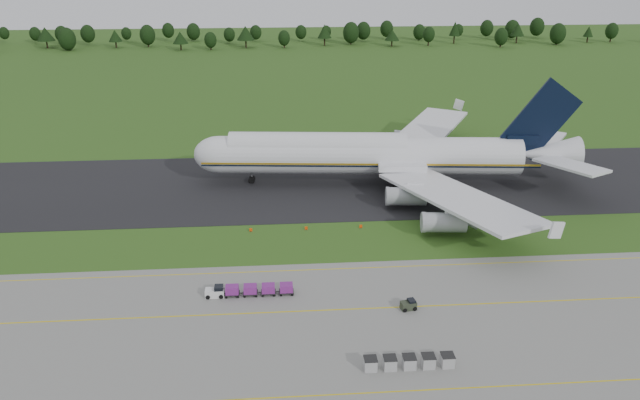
{
  "coord_description": "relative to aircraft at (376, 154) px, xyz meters",
  "views": [
    {
      "loc": [
        -7.01,
        -97.87,
        48.6
      ],
      "look_at": [
        0.49,
        2.0,
        7.16
      ],
      "focal_mm": 35.0,
      "sensor_mm": 36.0,
      "label": 1
    }
  ],
  "objects": [
    {
      "name": "tree_line",
      "position": [
        -35.7,
        193.21,
        -0.48
      ],
      "size": [
        526.13,
        22.71,
        11.86
      ],
      "color": "black",
      "rests_on": "ground"
    },
    {
      "name": "apron_markings",
      "position": [
        -14.54,
        -54.79,
        -6.6
      ],
      "size": [
        300.0,
        30.2,
        0.01
      ],
      "color": "#D2BC0C",
      "rests_on": "apron"
    },
    {
      "name": "baggage_train",
      "position": [
        -26.17,
        -44.81,
        -5.75
      ],
      "size": [
        13.06,
        1.67,
        1.61
      ],
      "color": "silver",
      "rests_on": "apron"
    },
    {
      "name": "ground",
      "position": [
        -14.54,
        -27.81,
        -6.66
      ],
      "size": [
        600.0,
        600.0,
        0.0
      ],
      "primitive_type": "plane",
      "color": "#2B5018",
      "rests_on": "ground"
    },
    {
      "name": "taxiway",
      "position": [
        -14.54,
        0.19,
        -6.62
      ],
      "size": [
        300.0,
        40.0,
        0.08
      ],
      "primitive_type": "cube",
      "color": "black",
      "rests_on": "ground"
    },
    {
      "name": "apron",
      "position": [
        -14.54,
        -61.81,
        -6.63
      ],
      "size": [
        300.0,
        52.0,
        0.06
      ],
      "primitive_type": "cube",
      "color": "slate",
      "rests_on": "ground"
    },
    {
      "name": "aircraft",
      "position": [
        0.0,
        0.0,
        0.0
      ],
      "size": [
        83.25,
        80.68,
        23.34
      ],
      "color": "silver",
      "rests_on": "ground"
    },
    {
      "name": "utility_cart",
      "position": [
        -3.23,
        -50.41,
        -6.02
      ],
      "size": [
        2.36,
        1.67,
        1.19
      ],
      "color": "#2D3425",
      "rests_on": "apron"
    },
    {
      "name": "uld_row",
      "position": [
        -5.89,
        -63.5,
        -5.79
      ],
      "size": [
        11.24,
        1.64,
        1.62
      ],
      "color": "#A3A3A3",
      "rests_on": "apron"
    },
    {
      "name": "edge_markers",
      "position": [
        -16.35,
        -22.5,
        -6.39
      ],
      "size": [
        20.65,
        0.3,
        0.6
      ],
      "color": "#FC4107",
      "rests_on": "ground"
    }
  ]
}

